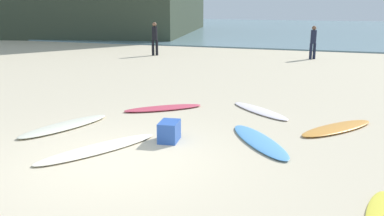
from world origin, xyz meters
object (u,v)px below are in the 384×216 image
object	(u,v)px
surfboard_2	(65,126)
beachgoer_mid	(313,41)
beach_cooler	(169,131)
surfboard_5	(337,128)
surfboard_6	(98,149)
surfboard_1	(259,141)
surfboard_4	(163,108)
surfboard_3	(260,111)
beachgoer_near	(155,37)

from	to	relation	value
surfboard_2	beachgoer_mid	xyz separation A→B (m)	(4.40, 14.00, 0.85)
surfboard_2	beachgoer_mid	distance (m)	14.70
beachgoer_mid	beach_cooler	bearing A→B (deg)	46.67
surfboard_5	surfboard_6	world-z (taller)	surfboard_5
surfboard_1	surfboard_4	world-z (taller)	surfboard_4
surfboard_3	beachgoer_mid	xyz separation A→B (m)	(0.51, 11.14, 0.87)
surfboard_1	surfboard_2	distance (m)	4.36
surfboard_2	surfboard_3	xyz separation A→B (m)	(3.89, 2.86, -0.01)
surfboard_2	surfboard_6	xyz separation A→B (m)	(1.51, -1.05, -0.01)
surfboard_1	surfboard_2	bearing A→B (deg)	-29.40
surfboard_1	surfboard_6	bearing A→B (deg)	-7.46
surfboard_3	beachgoer_mid	size ratio (longest dim) A/B	1.31
surfboard_6	beachgoer_near	distance (m)	14.74
surfboard_6	beachgoer_near	world-z (taller)	beachgoer_near
surfboard_5	beachgoer_near	distance (m)	14.37
surfboard_2	beach_cooler	distance (m)	2.59
surfboard_3	beach_cooler	distance (m)	3.23
surfboard_4	beachgoer_near	size ratio (longest dim) A/B	1.22
surfboard_4	beachgoer_near	world-z (taller)	beachgoer_near
surfboard_4	beachgoer_mid	xyz separation A→B (m)	(2.96, 11.73, 0.86)
surfboard_3	beach_cooler	world-z (taller)	beach_cooler
surfboard_1	surfboard_4	bearing A→B (deg)	-67.52
beach_cooler	beachgoer_near	bearing A→B (deg)	115.42
surfboard_4	beach_cooler	distance (m)	2.62
surfboard_1	surfboard_5	distance (m)	2.07
surfboard_1	surfboard_3	bearing A→B (deg)	-114.45
surfboard_3	surfboard_4	distance (m)	2.52
surfboard_6	beach_cooler	size ratio (longest dim) A/B	4.81
surfboard_5	beachgoer_near	xyz separation A→B (m)	(-9.33, 10.90, 0.92)
beach_cooler	surfboard_3	bearing A→B (deg)	66.16
surfboard_1	surfboard_5	size ratio (longest dim) A/B	1.05
beachgoer_near	beachgoer_mid	xyz separation A→B (m)	(7.93, 1.23, -0.06)
surfboard_2	surfboard_4	world-z (taller)	surfboard_2
surfboard_3	beachgoer_near	bearing A→B (deg)	-101.39
surfboard_6	beachgoer_near	xyz separation A→B (m)	(-5.03, 13.82, 0.93)
surfboard_3	surfboard_4	world-z (taller)	surfboard_4
surfboard_4	beachgoer_mid	distance (m)	12.13
surfboard_6	beachgoer_mid	world-z (taller)	beachgoer_mid
beach_cooler	surfboard_5	bearing A→B (deg)	31.40
surfboard_5	beachgoer_mid	world-z (taller)	beachgoer_mid
surfboard_1	beachgoer_mid	xyz separation A→B (m)	(0.06, 13.58, 0.86)
surfboard_4	surfboard_5	bearing A→B (deg)	-133.84
surfboard_4	surfboard_1	bearing A→B (deg)	-161.34
surfboard_1	beachgoer_mid	world-z (taller)	beachgoer_mid
surfboard_4	beach_cooler	xyz separation A→B (m)	(1.14, -2.36, 0.17)
surfboard_4	beachgoer_near	distance (m)	11.66
surfboard_3	beachgoer_near	distance (m)	12.41
surfboard_1	beachgoer_mid	bearing A→B (deg)	-125.11
surfboard_5	surfboard_3	bearing A→B (deg)	9.42
surfboard_2	surfboard_3	distance (m)	4.83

